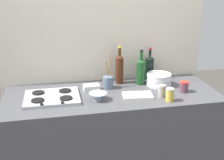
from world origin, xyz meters
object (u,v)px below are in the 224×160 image
(stovetop_hob, at_px, (52,97))
(utensil_crock, at_px, (108,81))
(condiment_jar_rear, at_px, (184,87))
(condiment_jar_spare, at_px, (170,95))
(cutting_board, at_px, (138,95))
(wine_bottle_leftmost, at_px, (141,71))
(plate_stack, at_px, (159,79))
(wine_bottle_mid_left, at_px, (119,68))
(condiment_jar_front, at_px, (162,91))
(mixing_bowl, at_px, (98,96))
(butter_dish, at_px, (91,88))
(wine_bottle_mid_right, at_px, (149,67))

(stovetop_hob, height_order, utensil_crock, utensil_crock)
(condiment_jar_rear, bearing_deg, condiment_jar_spare, -141.12)
(stovetop_hob, height_order, cutting_board, stovetop_hob)
(wine_bottle_leftmost, relative_size, cutting_board, 1.33)
(condiment_jar_spare, bearing_deg, condiment_jar_rear, 38.88)
(plate_stack, xyz_separation_m, condiment_jar_spare, (-0.04, -0.35, -0.00))
(stovetop_hob, height_order, condiment_jar_spare, condiment_jar_spare)
(wine_bottle_mid_left, height_order, condiment_jar_front, wine_bottle_mid_left)
(wine_bottle_leftmost, bearing_deg, mixing_bowl, -146.81)
(utensil_crock, bearing_deg, cutting_board, -49.33)
(condiment_jar_spare, bearing_deg, stovetop_hob, 165.72)
(mixing_bowl, height_order, butter_dish, mixing_bowl)
(plate_stack, xyz_separation_m, wine_bottle_mid_left, (-0.34, 0.13, 0.09))
(butter_dish, height_order, utensil_crock, utensil_crock)
(plate_stack, bearing_deg, condiment_jar_front, -105.70)
(stovetop_hob, bearing_deg, wine_bottle_mid_right, 17.65)
(condiment_jar_spare, height_order, cutting_board, condiment_jar_spare)
(wine_bottle_leftmost, relative_size, butter_dish, 2.32)
(wine_bottle_leftmost, relative_size, condiment_jar_rear, 3.46)
(condiment_jar_spare, bearing_deg, butter_dish, 149.14)
(utensil_crock, bearing_deg, stovetop_hob, -163.78)
(wine_bottle_mid_right, xyz_separation_m, utensil_crock, (-0.43, -0.15, -0.06))
(stovetop_hob, xyz_separation_m, condiment_jar_rear, (1.11, -0.08, 0.03))
(wine_bottle_leftmost, height_order, cutting_board, wine_bottle_leftmost)
(plate_stack, bearing_deg, cutting_board, -140.97)
(plate_stack, relative_size, cutting_board, 0.92)
(condiment_jar_rear, distance_m, condiment_jar_spare, 0.25)
(mixing_bowl, relative_size, condiment_jar_rear, 1.56)
(wine_bottle_mid_left, height_order, mixing_bowl, wine_bottle_mid_left)
(wine_bottle_mid_left, xyz_separation_m, cutting_board, (0.08, -0.34, -0.13))
(plate_stack, relative_size, mixing_bowl, 1.54)
(utensil_crock, height_order, cutting_board, utensil_crock)
(stovetop_hob, height_order, wine_bottle_leftmost, wine_bottle_leftmost)
(utensil_crock, xyz_separation_m, cutting_board, (0.20, -0.24, -0.05))
(utensil_crock, distance_m, cutting_board, 0.32)
(mixing_bowl, bearing_deg, wine_bottle_leftmost, 33.19)
(plate_stack, height_order, condiment_jar_rear, plate_stack)
(wine_bottle_mid_right, height_order, condiment_jar_rear, wine_bottle_mid_right)
(condiment_jar_front, bearing_deg, wine_bottle_leftmost, 103.88)
(wine_bottle_mid_right, xyz_separation_m, condiment_jar_spare, (-0.00, -0.52, -0.07))
(stovetop_hob, relative_size, butter_dish, 3.16)
(wine_bottle_leftmost, bearing_deg, cutting_board, -111.26)
(plate_stack, bearing_deg, condiment_jar_spare, -96.63)
(condiment_jar_rear, xyz_separation_m, cutting_board, (-0.42, -0.02, -0.04))
(butter_dish, bearing_deg, wine_bottle_leftmost, 9.26)
(plate_stack, xyz_separation_m, butter_dish, (-0.62, -0.01, -0.03))
(wine_bottle_mid_left, bearing_deg, condiment_jar_rear, -33.40)
(wine_bottle_leftmost, relative_size, mixing_bowl, 2.22)
(wine_bottle_mid_left, bearing_deg, wine_bottle_mid_right, 8.27)
(cutting_board, bearing_deg, wine_bottle_leftmost, 68.74)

